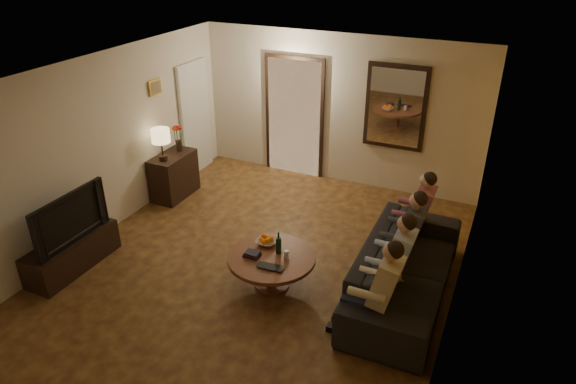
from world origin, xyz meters
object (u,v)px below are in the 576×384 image
at_px(tv, 64,217).
at_px(sofa, 405,269).
at_px(dresser, 174,175).
at_px(wine_bottle, 279,242).
at_px(person_a, 379,295).
at_px(person_c, 405,240).
at_px(dog, 375,280).
at_px(tv_stand, 72,253).
at_px(bowl, 267,242).
at_px(person_d, 415,218).
at_px(table_lamp, 162,144).
at_px(person_b, 393,265).
at_px(laptop, 269,269).
at_px(coffee_table, 272,271).

xyz_separation_m(tv, sofa, (4.16, 1.27, -0.41)).
distance_m(dresser, wine_bottle, 3.04).
bearing_deg(person_a, tv, -174.84).
xyz_separation_m(person_a, person_c, (0.00, 1.20, 0.00)).
xyz_separation_m(person_c, dog, (-0.20, -0.53, -0.32)).
distance_m(person_a, person_c, 1.20).
relative_size(dog, wine_bottle, 1.81).
xyz_separation_m(tv_stand, bowl, (2.42, 0.96, 0.26)).
bearing_deg(person_c, person_a, -90.00).
xyz_separation_m(person_a, person_d, (0.00, 1.80, 0.00)).
bearing_deg(table_lamp, wine_bottle, -24.98).
bearing_deg(dog, tv_stand, -153.49).
xyz_separation_m(person_d, wine_bottle, (-1.41, -1.32, 0.01)).
bearing_deg(person_b, sofa, 71.57).
xyz_separation_m(person_a, dog, (-0.20, 0.67, -0.32)).
xyz_separation_m(person_c, laptop, (-1.36, -1.10, -0.14)).
distance_m(tv, person_d, 4.61).
height_order(tv_stand, person_d, person_d).
relative_size(dresser, person_b, 0.70).
bearing_deg(person_d, tv_stand, -151.94).
height_order(sofa, laptop, sofa).
xyz_separation_m(tv_stand, tv, (0.00, 0.00, 0.56)).
relative_size(bowl, laptop, 0.79).
height_order(table_lamp, dog, table_lamp).
distance_m(person_c, dog, 0.65).
distance_m(tv_stand, laptop, 2.75).
bearing_deg(laptop, person_d, 47.76).
relative_size(tv_stand, person_b, 1.10).
distance_m(tv, laptop, 2.76).
xyz_separation_m(table_lamp, tv, (0.00, -2.08, -0.24)).
distance_m(coffee_table, bowl, 0.38).
distance_m(table_lamp, laptop, 3.20).
height_order(tv_stand, wine_bottle, wine_bottle).
relative_size(dresser, bowl, 3.23).
xyz_separation_m(person_b, bowl, (-1.64, -0.00, -0.12)).
bearing_deg(person_d, table_lamp, -178.77).
height_order(person_c, bowl, person_c).
xyz_separation_m(tv, person_c, (4.06, 1.57, -0.18)).
bearing_deg(dog, laptop, -142.27).
relative_size(person_a, person_b, 1.00).
bearing_deg(bowl, table_lamp, 155.27).
bearing_deg(coffee_table, person_d, 44.27).
distance_m(tv_stand, coffee_table, 2.71).
bearing_deg(tv, sofa, -73.08).
height_order(table_lamp, person_b, table_lamp).
relative_size(sofa, person_a, 2.12).
xyz_separation_m(person_b, person_c, (0.00, 0.60, 0.00)).
bearing_deg(sofa, person_c, 17.68).
xyz_separation_m(tv_stand, coffee_table, (2.60, 0.74, 0.01)).
bearing_deg(dog, person_b, -6.56).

